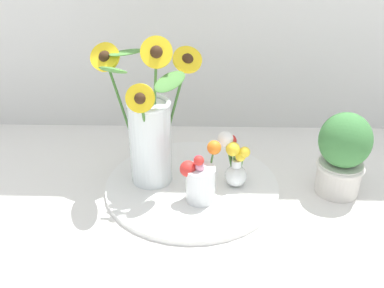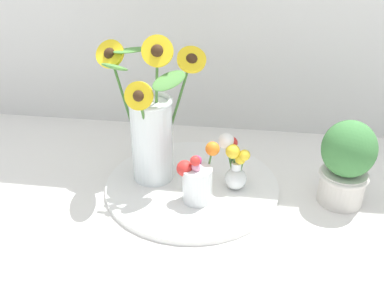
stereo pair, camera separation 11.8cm
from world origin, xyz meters
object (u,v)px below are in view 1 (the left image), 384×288
Objects in this scene: vase_bulb_right at (234,160)px; potted_plant at (343,153)px; serving_tray at (192,186)px; vase_small_center at (200,178)px; mason_jar_sunflowers at (149,130)px.

potted_plant reaches higher than vase_bulb_right.
vase_small_center is at bearing -72.09° from serving_tray.
vase_small_center is 0.66× the size of potted_plant.
serving_tray is at bearing -178.75° from vase_bulb_right.
vase_bulb_right is at bearing 178.51° from potted_plant.
mason_jar_sunflowers reaches higher than vase_bulb_right.
vase_small_center is 1.00× the size of vase_bulb_right.
vase_bulb_right reaches higher than serving_tray.
serving_tray is 3.12× the size of vase_small_center.
serving_tray is 1.16× the size of mason_jar_sunflowers.
vase_small_center is 0.12m from vase_bulb_right.
vase_bulb_right is (0.09, 0.07, 0.01)m from vase_small_center.
vase_bulb_right is at bearing 38.44° from vase_small_center.
potted_plant is at bearing -2.96° from mason_jar_sunflowers.
serving_tray is 0.14m from vase_bulb_right.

